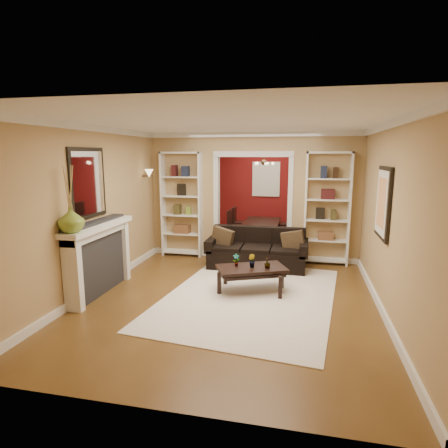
% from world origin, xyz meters
% --- Properties ---
extents(floor, '(8.00, 8.00, 0.00)m').
position_xyz_m(floor, '(0.00, 0.00, 0.00)').
color(floor, brown).
rests_on(floor, ground).
extents(ceiling, '(8.00, 8.00, 0.00)m').
position_xyz_m(ceiling, '(0.00, 0.00, 2.70)').
color(ceiling, white).
rests_on(ceiling, ground).
extents(wall_back, '(8.00, 0.00, 8.00)m').
position_xyz_m(wall_back, '(0.00, 4.00, 1.35)').
color(wall_back, tan).
rests_on(wall_back, ground).
extents(wall_front, '(8.00, 0.00, 8.00)m').
position_xyz_m(wall_front, '(0.00, -4.00, 1.35)').
color(wall_front, tan).
rests_on(wall_front, ground).
extents(wall_left, '(0.00, 8.00, 8.00)m').
position_xyz_m(wall_left, '(-2.25, 0.00, 1.35)').
color(wall_left, tan).
rests_on(wall_left, ground).
extents(wall_right, '(0.00, 8.00, 8.00)m').
position_xyz_m(wall_right, '(2.25, 0.00, 1.35)').
color(wall_right, tan).
rests_on(wall_right, ground).
extents(partition_wall, '(4.50, 0.15, 2.70)m').
position_xyz_m(partition_wall, '(0.00, 1.20, 1.35)').
color(partition_wall, tan).
rests_on(partition_wall, floor).
extents(red_back_panel, '(4.44, 0.04, 2.64)m').
position_xyz_m(red_back_panel, '(0.00, 3.97, 1.32)').
color(red_back_panel, maroon).
rests_on(red_back_panel, floor).
extents(dining_window, '(0.78, 0.03, 0.98)m').
position_xyz_m(dining_window, '(0.00, 3.93, 1.55)').
color(dining_window, '#8CA5CC').
rests_on(dining_window, wall_back).
extents(area_rug, '(2.95, 3.84, 0.01)m').
position_xyz_m(area_rug, '(0.30, -1.13, 0.01)').
color(area_rug, white).
rests_on(area_rug, floor).
extents(sofa, '(1.99, 0.86, 0.78)m').
position_xyz_m(sofa, '(0.20, 0.45, 0.39)').
color(sofa, black).
rests_on(sofa, floor).
extents(pillow_left, '(0.45, 0.23, 0.43)m').
position_xyz_m(pillow_left, '(-0.50, 0.43, 0.60)').
color(pillow_left, brown).
rests_on(pillow_left, sofa).
extents(pillow_right, '(0.44, 0.19, 0.42)m').
position_xyz_m(pillow_right, '(0.91, 0.43, 0.59)').
color(pillow_right, brown).
rests_on(pillow_right, sofa).
extents(coffee_table, '(1.25, 1.00, 0.42)m').
position_xyz_m(coffee_table, '(0.28, -0.90, 0.21)').
color(coffee_table, black).
rests_on(coffee_table, floor).
extents(plant_left, '(0.13, 0.11, 0.21)m').
position_xyz_m(plant_left, '(0.03, -0.90, 0.52)').
color(plant_left, '#336626').
rests_on(plant_left, coffee_table).
extents(plant_center, '(0.15, 0.15, 0.21)m').
position_xyz_m(plant_center, '(0.28, -0.90, 0.53)').
color(plant_center, '#336626').
rests_on(plant_center, coffee_table).
extents(plant_right, '(0.14, 0.14, 0.18)m').
position_xyz_m(plant_right, '(0.54, -0.90, 0.51)').
color(plant_right, '#336626').
rests_on(plant_right, coffee_table).
extents(bookshelf_left, '(0.90, 0.30, 2.30)m').
position_xyz_m(bookshelf_left, '(-1.55, 1.03, 1.15)').
color(bookshelf_left, white).
rests_on(bookshelf_left, floor).
extents(bookshelf_right, '(0.90, 0.30, 2.30)m').
position_xyz_m(bookshelf_right, '(1.55, 1.03, 1.15)').
color(bookshelf_right, white).
rests_on(bookshelf_right, floor).
extents(fireplace, '(0.32, 1.70, 1.16)m').
position_xyz_m(fireplace, '(-2.09, -1.50, 0.58)').
color(fireplace, white).
rests_on(fireplace, floor).
extents(vase, '(0.40, 0.40, 0.37)m').
position_xyz_m(vase, '(-2.09, -2.20, 1.34)').
color(vase, olive).
rests_on(vase, fireplace).
extents(mirror, '(0.03, 0.95, 1.10)m').
position_xyz_m(mirror, '(-2.23, -1.50, 1.80)').
color(mirror, silver).
rests_on(mirror, wall_left).
extents(wall_sconce, '(0.18, 0.18, 0.22)m').
position_xyz_m(wall_sconce, '(-2.15, 0.55, 1.83)').
color(wall_sconce, '#FFE0A5').
rests_on(wall_sconce, wall_left).
extents(framed_art, '(0.04, 0.85, 1.05)m').
position_xyz_m(framed_art, '(2.21, -1.00, 1.55)').
color(framed_art, black).
rests_on(framed_art, wall_right).
extents(dining_table, '(1.60, 0.89, 0.56)m').
position_xyz_m(dining_table, '(0.08, 2.55, 0.28)').
color(dining_table, black).
rests_on(dining_table, floor).
extents(dining_chair_nw, '(0.57, 0.57, 0.91)m').
position_xyz_m(dining_chair_nw, '(-0.47, 2.25, 0.46)').
color(dining_chair_nw, black).
rests_on(dining_chair_nw, floor).
extents(dining_chair_ne, '(0.46, 0.46, 0.89)m').
position_xyz_m(dining_chair_ne, '(0.63, 2.25, 0.44)').
color(dining_chair_ne, black).
rests_on(dining_chair_ne, floor).
extents(dining_chair_sw, '(0.51, 0.51, 0.90)m').
position_xyz_m(dining_chair_sw, '(-0.47, 2.85, 0.45)').
color(dining_chair_sw, black).
rests_on(dining_chair_sw, floor).
extents(dining_chair_se, '(0.57, 0.57, 0.92)m').
position_xyz_m(dining_chair_se, '(0.63, 2.85, 0.46)').
color(dining_chair_se, black).
rests_on(dining_chair_se, floor).
extents(chandelier, '(0.50, 0.50, 0.30)m').
position_xyz_m(chandelier, '(0.00, 2.70, 2.02)').
color(chandelier, '#3C291B').
rests_on(chandelier, ceiling).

